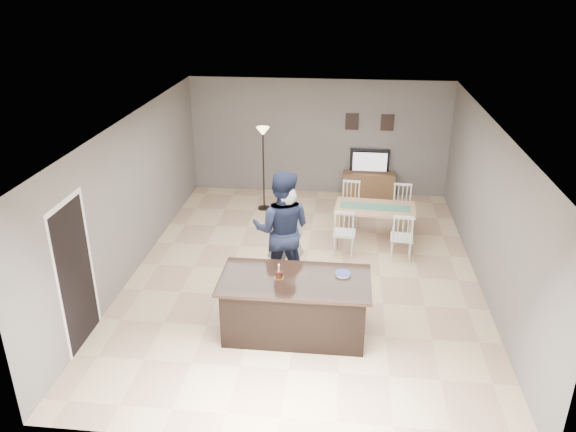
# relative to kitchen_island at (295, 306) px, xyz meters

# --- Properties ---
(floor) EXTENTS (8.00, 8.00, 0.00)m
(floor) POSITION_rel_kitchen_island_xyz_m (0.00, 1.80, -0.45)
(floor) COLOR #D1B586
(floor) RESTS_ON ground
(room_shell) EXTENTS (8.00, 8.00, 8.00)m
(room_shell) POSITION_rel_kitchen_island_xyz_m (0.00, 1.80, 1.22)
(room_shell) COLOR slate
(room_shell) RESTS_ON floor
(kitchen_island) EXTENTS (2.15, 1.10, 0.90)m
(kitchen_island) POSITION_rel_kitchen_island_xyz_m (0.00, 0.00, 0.00)
(kitchen_island) COLOR black
(kitchen_island) RESTS_ON floor
(tv_console) EXTENTS (1.20, 0.40, 0.60)m
(tv_console) POSITION_rel_kitchen_island_xyz_m (1.20, 5.57, -0.15)
(tv_console) COLOR brown
(tv_console) RESTS_ON floor
(television) EXTENTS (0.91, 0.12, 0.53)m
(television) POSITION_rel_kitchen_island_xyz_m (1.20, 5.64, 0.41)
(television) COLOR black
(television) RESTS_ON tv_console
(tv_screen_glow) EXTENTS (0.78, 0.00, 0.78)m
(tv_screen_glow) POSITION_rel_kitchen_island_xyz_m (1.20, 5.56, 0.42)
(tv_screen_glow) COLOR orange
(tv_screen_glow) RESTS_ON tv_console
(picture_frames) EXTENTS (1.10, 0.02, 0.38)m
(picture_frames) POSITION_rel_kitchen_island_xyz_m (1.15, 5.78, 1.30)
(picture_frames) COLOR black
(picture_frames) RESTS_ON room_shell
(doorway) EXTENTS (0.00, 2.10, 2.65)m
(doorway) POSITION_rel_kitchen_island_xyz_m (-2.99, -0.50, 0.80)
(doorway) COLOR black
(doorway) RESTS_ON floor
(woman) EXTENTS (0.77, 0.64, 1.79)m
(woman) POSITION_rel_kitchen_island_xyz_m (-0.29, 1.35, 0.44)
(woman) COLOR silver
(woman) RESTS_ON floor
(man) EXTENTS (1.02, 0.81, 2.04)m
(man) POSITION_rel_kitchen_island_xyz_m (-0.35, 1.35, 0.57)
(man) COLOR #191F37
(man) RESTS_ON floor
(birthday_cake) EXTENTS (0.14, 0.14, 0.22)m
(birthday_cake) POSITION_rel_kitchen_island_xyz_m (-0.23, 0.01, 0.50)
(birthday_cake) COLOR gold
(birthday_cake) RESTS_ON kitchen_island
(plate_stack) EXTENTS (0.23, 0.23, 0.04)m
(plate_stack) POSITION_rel_kitchen_island_xyz_m (0.67, 0.19, 0.46)
(plate_stack) COLOR white
(plate_stack) RESTS_ON kitchen_island
(dining_table) EXTENTS (1.59, 1.83, 0.93)m
(dining_table) POSITION_rel_kitchen_island_xyz_m (1.25, 3.22, 0.14)
(dining_table) COLOR #A27758
(dining_table) RESTS_ON floor
(floor_lamp) EXTENTS (0.28, 0.28, 1.87)m
(floor_lamp) POSITION_rel_kitchen_island_xyz_m (-1.13, 4.61, 1.00)
(floor_lamp) COLOR black
(floor_lamp) RESTS_ON floor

